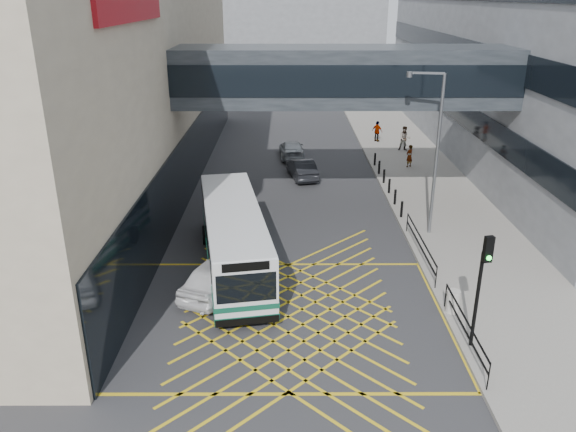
{
  "coord_description": "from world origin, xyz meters",
  "views": [
    {
      "loc": [
        -0.05,
        -18.67,
        11.6
      ],
      "look_at": [
        0.0,
        4.0,
        2.6
      ],
      "focal_mm": 35.0,
      "sensor_mm": 36.0,
      "label": 1
    }
  ],
  "objects_px": {
    "litter_bin": "(453,301)",
    "pedestrian_b": "(405,139)",
    "car_dark": "(302,168)",
    "traffic_light": "(482,276)",
    "pedestrian_a": "(409,156)",
    "car_white": "(219,275)",
    "car_silver": "(292,149)",
    "bus": "(234,236)",
    "street_lamp": "(434,145)",
    "pedestrian_c": "(377,131)"
  },
  "relations": [
    {
      "from": "litter_bin",
      "to": "pedestrian_a",
      "type": "height_order",
      "value": "pedestrian_a"
    },
    {
      "from": "pedestrian_a",
      "to": "litter_bin",
      "type": "bearing_deg",
      "value": 45.95
    },
    {
      "from": "bus",
      "to": "litter_bin",
      "type": "bearing_deg",
      "value": -34.81
    },
    {
      "from": "car_silver",
      "to": "street_lamp",
      "type": "xyz_separation_m",
      "value": [
        6.76,
        -14.74,
        4.08
      ]
    },
    {
      "from": "bus",
      "to": "street_lamp",
      "type": "distance_m",
      "value": 10.7
    },
    {
      "from": "car_silver",
      "to": "pedestrian_a",
      "type": "relative_size",
      "value": 2.76
    },
    {
      "from": "street_lamp",
      "to": "pedestrian_c",
      "type": "bearing_deg",
      "value": 96.84
    },
    {
      "from": "traffic_light",
      "to": "pedestrian_b",
      "type": "distance_m",
      "value": 26.5
    },
    {
      "from": "litter_bin",
      "to": "pedestrian_c",
      "type": "distance_m",
      "value": 26.86
    },
    {
      "from": "car_dark",
      "to": "car_silver",
      "type": "xyz_separation_m",
      "value": [
        -0.62,
        5.03,
        0.02
      ]
    },
    {
      "from": "car_silver",
      "to": "pedestrian_b",
      "type": "bearing_deg",
      "value": -173.79
    },
    {
      "from": "car_silver",
      "to": "traffic_light",
      "type": "distance_m",
      "value": 25.65
    },
    {
      "from": "car_dark",
      "to": "litter_bin",
      "type": "bearing_deg",
      "value": 95.21
    },
    {
      "from": "litter_bin",
      "to": "car_silver",
      "type": "bearing_deg",
      "value": 104.96
    },
    {
      "from": "bus",
      "to": "car_silver",
      "type": "height_order",
      "value": "bus"
    },
    {
      "from": "traffic_light",
      "to": "pedestrian_c",
      "type": "distance_m",
      "value": 29.26
    },
    {
      "from": "litter_bin",
      "to": "pedestrian_c",
      "type": "height_order",
      "value": "pedestrian_c"
    },
    {
      "from": "bus",
      "to": "pedestrian_b",
      "type": "xyz_separation_m",
      "value": [
        11.56,
        19.92,
        -0.46
      ]
    },
    {
      "from": "street_lamp",
      "to": "litter_bin",
      "type": "relative_size",
      "value": 9.07
    },
    {
      "from": "bus",
      "to": "car_silver",
      "type": "xyz_separation_m",
      "value": [
        2.75,
        18.44,
        -0.89
      ]
    },
    {
      "from": "litter_bin",
      "to": "pedestrian_b",
      "type": "height_order",
      "value": "pedestrian_b"
    },
    {
      "from": "traffic_light",
      "to": "pedestrian_a",
      "type": "distance_m",
      "value": 22.03
    },
    {
      "from": "street_lamp",
      "to": "traffic_light",
      "type": "bearing_deg",
      "value": -85.99
    },
    {
      "from": "car_dark",
      "to": "pedestrian_c",
      "type": "xyz_separation_m",
      "value": [
        6.49,
        9.39,
        0.34
      ]
    },
    {
      "from": "car_white",
      "to": "pedestrian_c",
      "type": "distance_m",
      "value": 27.02
    },
    {
      "from": "pedestrian_b",
      "to": "bus",
      "type": "bearing_deg",
      "value": -118.79
    },
    {
      "from": "bus",
      "to": "traffic_light",
      "type": "xyz_separation_m",
      "value": [
        8.83,
        -6.38,
        1.35
      ]
    },
    {
      "from": "car_dark",
      "to": "pedestrian_c",
      "type": "bearing_deg",
      "value": -136.57
    },
    {
      "from": "car_white",
      "to": "car_silver",
      "type": "height_order",
      "value": "car_white"
    },
    {
      "from": "traffic_light",
      "to": "pedestrian_a",
      "type": "xyz_separation_m",
      "value": [
        2.2,
        21.83,
        -1.97
      ]
    },
    {
      "from": "pedestrian_b",
      "to": "car_dark",
      "type": "bearing_deg",
      "value": -140.17
    },
    {
      "from": "pedestrian_a",
      "to": "street_lamp",
      "type": "bearing_deg",
      "value": 45.24
    },
    {
      "from": "bus",
      "to": "car_dark",
      "type": "xyz_separation_m",
      "value": [
        3.38,
        13.41,
        -0.91
      ]
    },
    {
      "from": "pedestrian_c",
      "to": "car_dark",
      "type": "bearing_deg",
      "value": 97.94
    },
    {
      "from": "car_white",
      "to": "car_silver",
      "type": "bearing_deg",
      "value": -76.4
    },
    {
      "from": "car_silver",
      "to": "pedestrian_b",
      "type": "distance_m",
      "value": 8.94
    },
    {
      "from": "car_dark",
      "to": "pedestrian_c",
      "type": "height_order",
      "value": "pedestrian_c"
    },
    {
      "from": "car_dark",
      "to": "pedestrian_b",
      "type": "height_order",
      "value": "pedestrian_b"
    },
    {
      "from": "traffic_light",
      "to": "street_lamp",
      "type": "relative_size",
      "value": 0.53
    },
    {
      "from": "car_silver",
      "to": "street_lamp",
      "type": "relative_size",
      "value": 0.54
    },
    {
      "from": "pedestrian_a",
      "to": "car_dark",
      "type": "bearing_deg",
      "value": -22.48
    },
    {
      "from": "car_dark",
      "to": "litter_bin",
      "type": "relative_size",
      "value": 4.76
    },
    {
      "from": "car_white",
      "to": "car_dark",
      "type": "distance_m",
      "value": 16.04
    },
    {
      "from": "pedestrian_b",
      "to": "pedestrian_c",
      "type": "xyz_separation_m",
      "value": [
        -1.7,
        2.88,
        -0.1
      ]
    },
    {
      "from": "traffic_light",
      "to": "pedestrian_a",
      "type": "relative_size",
      "value": 2.69
    },
    {
      "from": "car_dark",
      "to": "street_lamp",
      "type": "bearing_deg",
      "value": 110.37
    },
    {
      "from": "car_white",
      "to": "bus",
      "type": "bearing_deg",
      "value": -79.43
    },
    {
      "from": "traffic_light",
      "to": "pedestrian_b",
      "type": "relative_size",
      "value": 2.25
    },
    {
      "from": "bus",
      "to": "pedestrian_b",
      "type": "relative_size",
      "value": 5.66
    },
    {
      "from": "bus",
      "to": "pedestrian_c",
      "type": "height_order",
      "value": "bus"
    }
  ]
}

